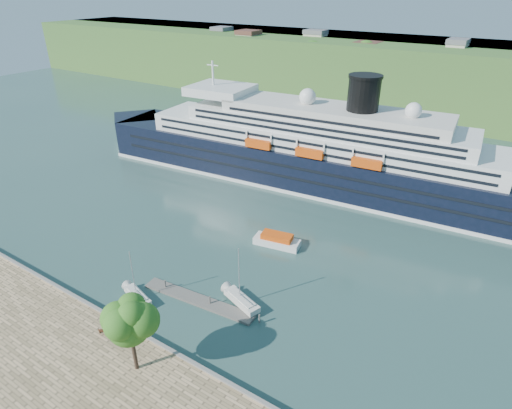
% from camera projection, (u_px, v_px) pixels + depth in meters
% --- Properties ---
extents(ground, '(400.00, 400.00, 0.00)m').
position_uv_depth(ground, '(144.00, 340.00, 58.95)').
color(ground, '#2B4C49').
rests_on(ground, ground).
extents(far_hillside, '(400.00, 50.00, 24.00)m').
position_uv_depth(far_hillside, '(425.00, 77.00, 161.08)').
color(far_hillside, '#325F26').
rests_on(far_hillside, ground).
extents(quay_coping, '(220.00, 0.50, 0.30)m').
position_uv_depth(quay_coping, '(142.00, 334.00, 58.27)').
color(quay_coping, slate).
rests_on(quay_coping, promenade).
extents(cruise_ship, '(120.68, 28.05, 26.86)m').
position_uv_depth(cruise_ship, '(306.00, 128.00, 99.58)').
color(cruise_ship, black).
rests_on(cruise_ship, ground).
extents(park_bench, '(1.49, 0.90, 0.89)m').
position_uv_depth(park_bench, '(104.00, 331.00, 58.42)').
color(park_bench, '#4E2816').
rests_on(park_bench, promenade).
extents(promenade_tree, '(7.09, 7.09, 11.74)m').
position_uv_depth(promenade_tree, '(131.00, 333.00, 50.69)').
color(promenade_tree, '#265F19').
rests_on(promenade_tree, promenade).
extents(floating_pontoon, '(19.19, 4.11, 0.42)m').
position_uv_depth(floating_pontoon, '(198.00, 300.00, 65.94)').
color(floating_pontoon, slate).
rests_on(floating_pontoon, ground).
extents(sailboat_white_near, '(6.77, 3.51, 8.42)m').
position_uv_depth(sailboat_white_near, '(135.00, 278.00, 64.26)').
color(sailboat_white_near, silver).
rests_on(sailboat_white_near, ground).
extents(sailboat_white_far, '(7.75, 4.34, 9.65)m').
position_uv_depth(sailboat_white_far, '(241.00, 280.00, 62.88)').
color(sailboat_white_far, silver).
rests_on(sailboat_white_far, ground).
extents(tender_launch, '(9.09, 4.47, 2.40)m').
position_uv_depth(tender_launch, '(277.00, 240.00, 79.51)').
color(tender_launch, '#E04A0D').
rests_on(tender_launch, ground).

